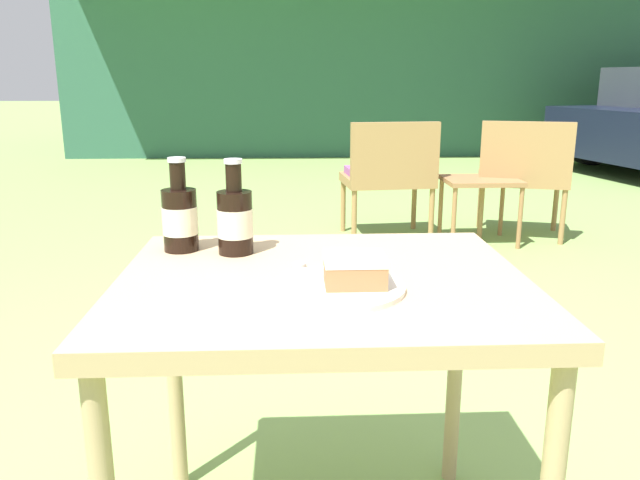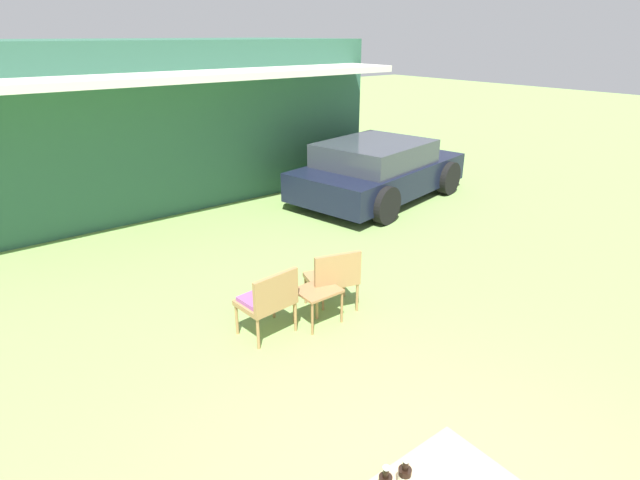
# 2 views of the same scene
# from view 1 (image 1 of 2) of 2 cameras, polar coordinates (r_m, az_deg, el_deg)

# --- Properties ---
(cabin_building) EXTENTS (9.18, 5.22, 3.10)m
(cabin_building) POSITION_cam_1_polar(r_m,az_deg,el_deg) (10.86, 5.33, 17.06)
(cabin_building) COLOR #2D5B47
(cabin_building) RESTS_ON ground_plane
(wicker_chair_cushioned) EXTENTS (0.63, 0.52, 0.81)m
(wicker_chair_cushioned) POSITION_cam_1_polar(r_m,az_deg,el_deg) (4.29, 6.31, 6.23)
(wicker_chair_cushioned) COLOR #9E7547
(wicker_chair_cushioned) RESTS_ON ground_plane
(wicker_chair_plain) EXTENTS (0.69, 0.61, 0.81)m
(wicker_chair_plain) POSITION_cam_1_polar(r_m,az_deg,el_deg) (4.51, 18.09, 6.05)
(wicker_chair_plain) COLOR #9E7547
(wicker_chair_plain) RESTS_ON ground_plane
(garden_side_table) EXTENTS (0.49, 0.41, 0.44)m
(garden_side_table) POSITION_cam_1_polar(r_m,az_deg,el_deg) (4.32, 14.46, 4.73)
(garden_side_table) COLOR #996B42
(garden_side_table) RESTS_ON ground_plane
(patio_table) EXTENTS (0.83, 0.70, 0.70)m
(patio_table) POSITION_cam_1_polar(r_m,az_deg,el_deg) (1.29, 0.21, -6.46)
(patio_table) COLOR tan
(patio_table) RESTS_ON ground_plane
(cake_on_plate) EXTENTS (0.26, 0.26, 0.07)m
(cake_on_plate) POSITION_cam_1_polar(r_m,az_deg,el_deg) (1.18, 2.38, -3.58)
(cake_on_plate) COLOR silver
(cake_on_plate) RESTS_ON patio_table
(cola_bottle_near) EXTENTS (0.08, 0.08, 0.22)m
(cola_bottle_near) POSITION_cam_1_polar(r_m,az_deg,el_deg) (1.43, -7.78, 1.88)
(cola_bottle_near) COLOR black
(cola_bottle_near) RESTS_ON patio_table
(cola_bottle_far) EXTENTS (0.08, 0.08, 0.22)m
(cola_bottle_far) POSITION_cam_1_polar(r_m,az_deg,el_deg) (1.47, -12.69, 2.06)
(cola_bottle_far) COLOR black
(cola_bottle_far) RESTS_ON patio_table
(fork) EXTENTS (0.16, 0.03, 0.01)m
(fork) POSITION_cam_1_polar(r_m,az_deg,el_deg) (1.18, -1.47, -4.63)
(fork) COLOR silver
(fork) RESTS_ON patio_table
(loose_bottle_cap) EXTENTS (0.03, 0.03, 0.01)m
(loose_bottle_cap) POSITION_cam_1_polar(r_m,az_deg,el_deg) (1.32, -1.91, -2.31)
(loose_bottle_cap) COLOR silver
(loose_bottle_cap) RESTS_ON patio_table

